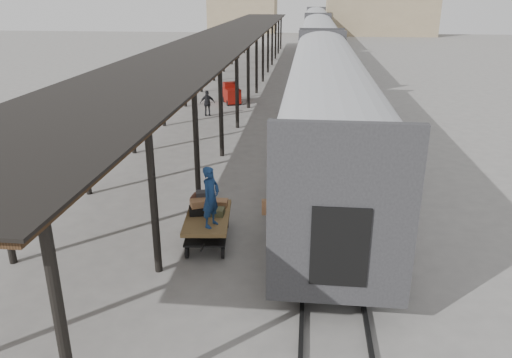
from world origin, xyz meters
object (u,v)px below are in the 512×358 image
object	(u,v)px
baggage_cart	(208,222)
porter	(211,197)
pedestrian	(207,103)
luggage_tug	(232,94)

from	to	relation	value
baggage_cart	porter	bearing A→B (deg)	-74.48
baggage_cart	porter	world-z (taller)	porter
baggage_cart	pedestrian	size ratio (longest dim) A/B	1.63
baggage_cart	luggage_tug	bearing A→B (deg)	91.10
luggage_tug	pedestrian	distance (m)	3.80
baggage_cart	pedestrian	xyz separation A→B (m)	(-3.14, 15.78, 0.12)
baggage_cart	luggage_tug	distance (m)	19.60
luggage_tug	pedestrian	world-z (taller)	pedestrian
baggage_cart	luggage_tug	world-z (taller)	luggage_tug
baggage_cart	porter	size ratio (longest dim) A/B	1.45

